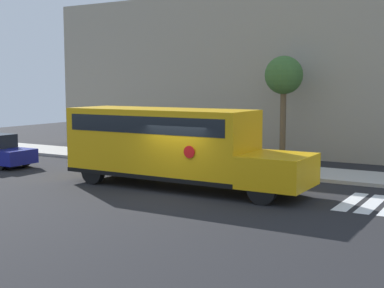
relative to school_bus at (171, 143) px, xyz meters
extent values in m
plane|color=black|center=(1.04, -1.10, -1.72)|extent=(60.00, 60.00, 0.00)
cube|color=#B2ADA3|center=(1.04, 5.40, -1.65)|extent=(44.00, 3.00, 0.15)
cube|color=#9E937F|center=(1.04, 11.90, 2.85)|extent=(32.00, 4.00, 9.15)
cube|color=white|center=(6.75, 0.90, -1.72)|extent=(0.50, 3.20, 0.01)
cube|color=white|center=(7.45, 0.90, -1.72)|extent=(0.50, 3.20, 0.01)
cube|color=#EAA80F|center=(-0.45, 0.00, 0.02)|extent=(7.51, 2.50, 2.59)
cube|color=#EAA80F|center=(4.43, 0.00, -0.72)|extent=(2.25, 2.50, 1.11)
cube|color=black|center=(-0.45, 0.00, -1.19)|extent=(7.51, 2.54, 0.16)
cube|color=black|center=(-0.45, 0.00, 0.76)|extent=(6.91, 2.53, 0.64)
cylinder|color=red|center=(1.61, -1.29, -0.11)|extent=(0.44, 0.02, 0.44)
cylinder|color=black|center=(4.31, 1.08, -1.22)|extent=(1.00, 0.30, 1.00)
cylinder|color=black|center=(4.31, -1.08, -1.22)|extent=(1.00, 0.30, 1.00)
cylinder|color=black|center=(-3.01, 1.08, -1.22)|extent=(1.00, 0.30, 1.00)
cylinder|color=black|center=(-3.01, -1.08, -1.22)|extent=(1.00, 0.30, 1.00)
cylinder|color=black|center=(-8.98, 0.80, -1.40)|extent=(0.64, 0.22, 0.64)
cylinder|color=black|center=(-8.98, -0.68, -1.40)|extent=(0.64, 0.22, 0.64)
cylinder|color=brown|center=(1.47, 8.15, 0.21)|extent=(0.30, 0.30, 3.86)
sphere|color=#3D662D|center=(1.47, 8.15, 2.71)|extent=(1.91, 1.91, 1.91)
camera|label=1|loc=(11.18, -17.27, 2.28)|focal=50.00mm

